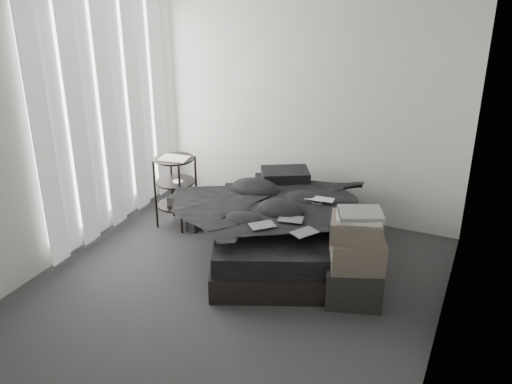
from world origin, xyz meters
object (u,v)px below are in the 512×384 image
at_px(bed, 284,245).
at_px(box_lower, 353,284).
at_px(laptop, 319,195).
at_px(side_stand, 176,192).

distance_m(bed, box_lower, 0.99).
relative_size(laptop, side_stand, 0.36).
relative_size(laptop, box_lower, 0.59).
distance_m(laptop, side_stand, 1.66).
distance_m(bed, side_stand, 1.39).
bearing_deg(box_lower, side_stand, 162.85).
distance_m(laptop, box_lower, 1.00).
bearing_deg(box_lower, bed, 149.04).
xyz_separation_m(bed, laptop, (0.29, 0.17, 0.53)).
height_order(bed, laptop, laptop).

